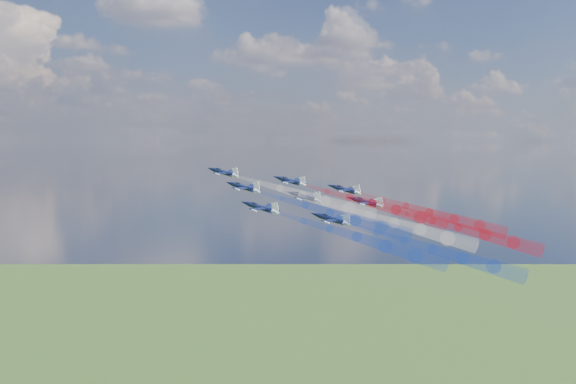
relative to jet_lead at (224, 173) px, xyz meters
name	(u,v)px	position (x,y,z in m)	size (l,w,h in m)	color
jet_lead	(224,173)	(0.00, 0.00, 0.00)	(8.71, 10.89, 2.90)	black
trail_lead	(302,195)	(15.20, -19.01, -5.05)	(3.63, 40.10, 3.63)	white
jet_inner_left	(244,187)	(1.17, -14.77, -3.11)	(8.71, 10.89, 2.90)	black
trail_inner_left	(330,212)	(16.37, -33.78, -8.17)	(3.63, 40.10, 3.63)	blue
jet_inner_right	(291,181)	(17.92, -3.58, -2.50)	(8.71, 10.89, 2.90)	black
trail_inner_right	(372,204)	(33.12, -22.59, -7.55)	(3.63, 40.10, 3.63)	red
jet_outer_left	(261,208)	(0.60, -30.21, -6.85)	(8.71, 10.89, 2.90)	black
trail_outer_left	(357,237)	(15.80, -49.22, -11.91)	(3.63, 40.10, 3.63)	blue
jet_center_third	(305,197)	(16.04, -18.51, -5.66)	(8.71, 10.89, 2.90)	black
trail_center_third	(394,222)	(31.24, -37.52, -10.72)	(3.63, 40.10, 3.63)	white
jet_outer_right	(345,190)	(32.61, -7.41, -4.94)	(8.71, 10.89, 2.90)	black
trail_outer_right	(429,212)	(47.81, -26.42, -9.99)	(3.63, 40.10, 3.63)	red
jet_rear_left	(332,219)	(16.44, -34.64, -9.70)	(8.71, 10.89, 2.90)	black
trail_rear_left	(432,249)	(31.64, -53.65, -14.75)	(3.63, 40.10, 3.63)	blue
jet_rear_right	(366,202)	(32.34, -20.78, -7.33)	(8.71, 10.89, 2.90)	black
trail_rear_right	(458,228)	(47.54, -39.79, -12.39)	(3.63, 40.10, 3.63)	red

